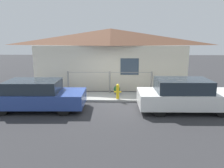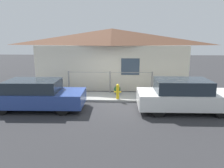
{
  "view_description": "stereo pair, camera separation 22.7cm",
  "coord_description": "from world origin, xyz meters",
  "px_view_note": "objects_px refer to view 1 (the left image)",
  "views": [
    {
      "loc": [
        0.43,
        -10.76,
        3.3
      ],
      "look_at": [
        0.16,
        0.3,
        0.9
      ],
      "focal_mm": 35.0,
      "sensor_mm": 36.0,
      "label": 1
    },
    {
      "loc": [
        0.66,
        -10.75,
        3.3
      ],
      "look_at": [
        0.16,
        0.3,
        0.9
      ],
      "focal_mm": 35.0,
      "sensor_mm": 36.0,
      "label": 2
    }
  ],
  "objects_px": {
    "car_right": "(185,95)",
    "car_left": "(37,95)",
    "fire_hydrant": "(118,91)",
    "potted_plant_near_hydrant": "(117,90)"
  },
  "relations": [
    {
      "from": "car_left",
      "to": "fire_hydrant",
      "type": "xyz_separation_m",
      "value": [
        3.71,
        1.49,
        -0.16
      ]
    },
    {
      "from": "car_right",
      "to": "car_left",
      "type": "bearing_deg",
      "value": 179.44
    },
    {
      "from": "car_left",
      "to": "potted_plant_near_hydrant",
      "type": "height_order",
      "value": "car_left"
    },
    {
      "from": "car_left",
      "to": "fire_hydrant",
      "type": "height_order",
      "value": "car_left"
    },
    {
      "from": "car_right",
      "to": "fire_hydrant",
      "type": "relative_size",
      "value": 5.36
    },
    {
      "from": "potted_plant_near_hydrant",
      "to": "car_right",
      "type": "bearing_deg",
      "value": -38.96
    },
    {
      "from": "fire_hydrant",
      "to": "potted_plant_near_hydrant",
      "type": "xyz_separation_m",
      "value": [
        -0.04,
        0.97,
        -0.16
      ]
    },
    {
      "from": "car_left",
      "to": "fire_hydrant",
      "type": "relative_size",
      "value": 5.42
    },
    {
      "from": "fire_hydrant",
      "to": "car_right",
      "type": "bearing_deg",
      "value": -26.37
    },
    {
      "from": "fire_hydrant",
      "to": "potted_plant_near_hydrant",
      "type": "bearing_deg",
      "value": 92.4
    }
  ]
}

